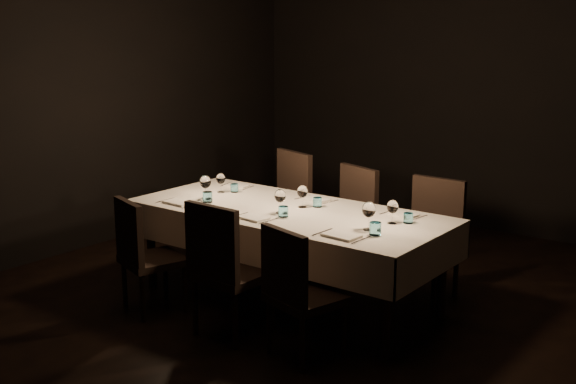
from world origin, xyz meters
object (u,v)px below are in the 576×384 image
Objects in this scene: dining_table at (288,219)px; chair_far_right at (431,233)px; chair_near_center at (225,264)px; chair_near_left at (143,250)px; chair_far_left at (283,203)px; chair_near_right at (297,287)px; chair_far_center at (348,218)px.

chair_far_right is at bearing 44.95° from dining_table.
chair_near_center is at bearing -86.31° from dining_table.
chair_far_left is at bearing -75.07° from chair_near_left.
chair_near_right is at bearing -49.67° from dining_table.
chair_near_center reaches higher than dining_table.
chair_near_center reaches higher than chair_far_center.
chair_near_left is 1.63m from chair_far_left.
chair_far_right is at bearing 18.98° from chair_far_left.
chair_near_left is at bearing -131.89° from dining_table.
chair_near_center is at bearing -159.16° from chair_near_left.
dining_table is at bearing -75.22° from chair_far_center.
chair_far_center is at bearing -87.96° from chair_near_center.
chair_far_center is (0.05, 0.80, -0.15)m from dining_table.
dining_table is at bearing -113.68° from chair_near_left.
chair_far_left is at bearing -160.87° from chair_far_center.
chair_near_left reaches higher than dining_table.
chair_far_center is (0.70, 0.01, -0.03)m from chair_far_left.
chair_far_left is (0.09, 1.62, 0.06)m from chair_near_left.
chair_far_left is at bearing 129.78° from dining_table.
chair_near_center reaches higher than chair_near_left.
chair_far_center reaches higher than chair_far_right.
chair_far_left is (-0.66, 0.79, -0.13)m from dining_table.
chair_near_right reaches higher than dining_table.
chair_far_left is 0.70m from chair_far_center.
chair_far_right is (1.48, 0.03, -0.03)m from chair_far_left.
chair_near_center is 1.79m from chair_far_right.
chair_far_left is at bearing -34.59° from chair_near_right.
chair_near_center is 0.95× the size of chair_far_left.
dining_table is 0.81m from chair_near_center.
chair_near_left is at bearing -97.81° from chair_far_center.
chair_near_right is at bearing -50.60° from chair_far_center.
chair_far_left is (-0.71, 1.58, 0.02)m from chair_near_center.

